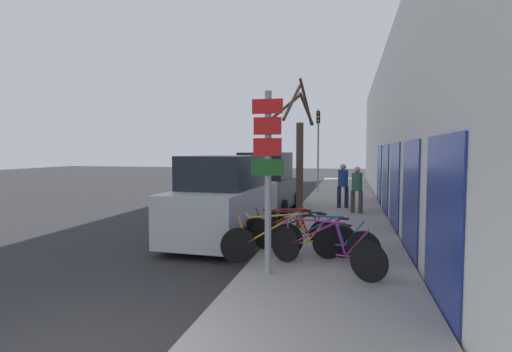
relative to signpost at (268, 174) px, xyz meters
name	(u,v)px	position (x,y,z in m)	size (l,w,h in m)	color
ground_plane	(269,214)	(-1.52, 7.70, -1.96)	(80.00, 80.00, 0.00)	#28282B
sidewalk_curb	(341,204)	(1.08, 10.50, -1.89)	(3.20, 32.00, 0.15)	gray
building_facade	(385,131)	(2.83, 10.40, 1.25)	(0.23, 32.00, 6.50)	silver
signpost	(268,174)	(0.00, 0.00, 0.00)	(0.59, 0.14, 3.29)	#939399
bicycle_0	(323,249)	(0.97, 0.39, -1.40)	(2.20, 1.30, 0.97)	black
bicycle_1	(285,241)	(0.16, 0.91, -1.40)	(2.41, 1.04, 0.98)	black
bicycle_2	(324,241)	(0.94, 1.18, -1.42)	(2.20, 0.76, 0.93)	black
bicycle_3	(302,235)	(0.43, 1.60, -1.41)	(2.40, 0.61, 0.94)	black
bicycle_4	(289,230)	(0.08, 2.10, -1.42)	(2.25, 0.44, 0.91)	black
parked_car_0	(225,201)	(-1.82, 3.16, -0.94)	(2.21, 4.77, 2.25)	#B2B7BC
parked_car_1	(267,185)	(-1.74, 8.35, -0.93)	(2.25, 4.32, 2.32)	#51565B
pedestrian_near	(357,186)	(1.69, 7.71, -0.85)	(0.43, 0.37, 1.67)	#4C3D2D
pedestrian_far	(343,182)	(1.19, 8.96, -0.82)	(0.44, 0.38, 1.72)	#1E2338
street_tree	(299,160)	(0.01, 4.49, 0.17)	(1.31, 2.15, 4.31)	#4C3828
traffic_light	(318,139)	(-0.24, 14.92, 1.07)	(0.20, 0.30, 4.50)	#939399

